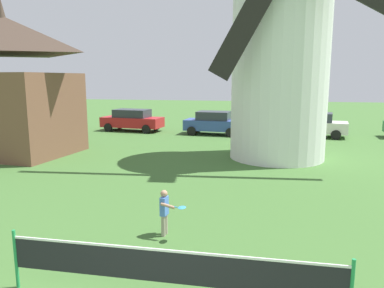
# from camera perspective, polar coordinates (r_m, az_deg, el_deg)

# --- Properties ---
(windmill) EXTENTS (9.74, 5.12, 13.38)m
(windmill) POSITION_cam_1_polar(r_m,az_deg,el_deg) (17.97, 13.58, 17.05)
(windmill) COLOR white
(windmill) RESTS_ON ground_plane
(tennis_net) EXTENTS (5.73, 0.06, 1.10)m
(tennis_net) POSITION_cam_1_polar(r_m,az_deg,el_deg) (6.42, -3.55, -18.36)
(tennis_net) COLOR #238E4C
(tennis_net) RESTS_ON ground_plane
(player_far) EXTENTS (0.67, 0.54, 1.13)m
(player_far) POSITION_cam_1_polar(r_m,az_deg,el_deg) (9.01, -4.15, -10.08)
(player_far) COLOR #9E937F
(player_far) RESTS_ON ground_plane
(parked_car_red) EXTENTS (4.52, 2.30, 1.56)m
(parked_car_red) POSITION_cam_1_polar(r_m,az_deg,el_deg) (27.02, -9.19, 3.70)
(parked_car_red) COLOR red
(parked_car_red) RESTS_ON ground_plane
(parked_car_blue) EXTENTS (3.98, 2.17, 1.56)m
(parked_car_blue) POSITION_cam_1_polar(r_m,az_deg,el_deg) (25.04, 3.34, 3.31)
(parked_car_blue) COLOR #334C99
(parked_car_blue) RESTS_ON ground_plane
(parked_car_cream) EXTENTS (4.60, 2.43, 1.56)m
(parked_car_cream) POSITION_cam_1_polar(r_m,az_deg,el_deg) (25.35, 17.95, 2.93)
(parked_car_cream) COLOR silver
(parked_car_cream) RESTS_ON ground_plane
(chapel) EXTENTS (6.77, 5.29, 7.60)m
(chapel) POSITION_cam_1_polar(r_m,az_deg,el_deg) (20.55, -26.54, 7.72)
(chapel) COLOR brown
(chapel) RESTS_ON ground_plane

